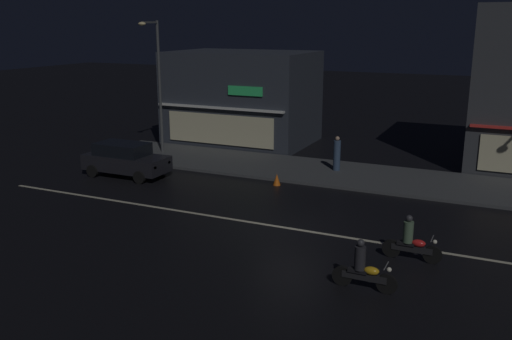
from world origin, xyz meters
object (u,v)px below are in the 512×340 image
streetlamp_west (157,77)px  parked_car_near_kerb (125,159)px  pedestrian_on_sidewalk (337,155)px  traffic_cone (277,180)px  motorcycle_following (363,269)px  motorcycle_lead (411,242)px

streetlamp_west → parked_car_near_kerb: (1.07, -4.63, -3.64)m
streetlamp_west → pedestrian_on_sidewalk: streetlamp_west is taller
pedestrian_on_sidewalk → parked_car_near_kerb: size_ratio=0.41×
streetlamp_west → traffic_cone: size_ratio=13.55×
streetlamp_west → traffic_cone: (8.61, -3.01, -4.24)m
streetlamp_west → motorcycle_following: streetlamp_west is taller
parked_car_near_kerb → motorcycle_following: parked_car_near_kerb is taller
streetlamp_west → motorcycle_following: size_ratio=3.92×
pedestrian_on_sidewalk → motorcycle_lead: bearing=-60.6°
motorcycle_lead → traffic_cone: size_ratio=3.45×
streetlamp_west → motorcycle_lead: streetlamp_west is taller
streetlamp_west → pedestrian_on_sidewalk: (10.51, 0.36, -3.56)m
streetlamp_west → parked_car_near_kerb: streetlamp_west is taller
pedestrian_on_sidewalk → motorcycle_following: pedestrian_on_sidewalk is taller
pedestrian_on_sidewalk → motorcycle_following: bearing=-69.7°
motorcycle_following → streetlamp_west: bearing=-39.4°
streetlamp_west → motorcycle_following: bearing=-38.5°
pedestrian_on_sidewalk → parked_car_near_kerb: (-9.45, -4.99, -0.09)m
motorcycle_lead → motorcycle_following: size_ratio=1.00×
pedestrian_on_sidewalk → motorcycle_lead: 10.99m
pedestrian_on_sidewalk → motorcycle_following: 13.06m
streetlamp_west → pedestrian_on_sidewalk: 11.10m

